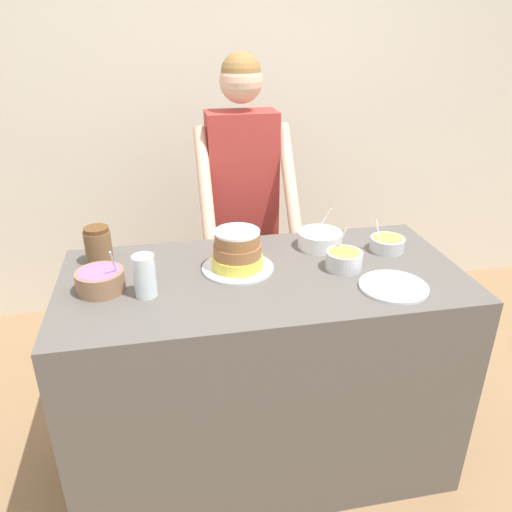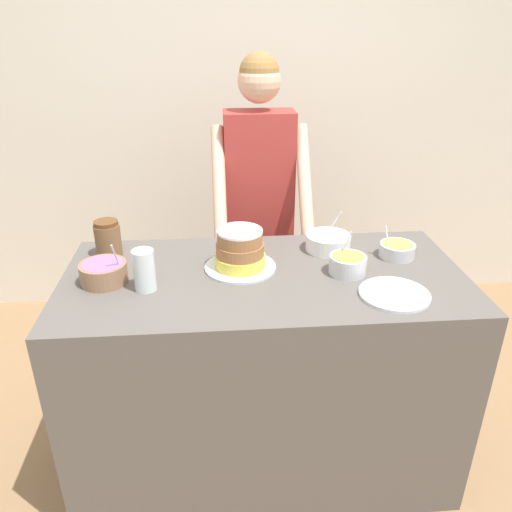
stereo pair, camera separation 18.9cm
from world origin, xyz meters
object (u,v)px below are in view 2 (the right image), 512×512
(cake, at_px, (240,252))
(ceramic_plate, at_px, (394,294))
(frosting_bowl_yellow, at_px, (397,249))
(stoneware_jar, at_px, (108,239))
(frosting_bowl_olive, at_px, (348,264))
(person_baker, at_px, (259,188))
(frosting_bowl_white, at_px, (328,242))
(drinking_glass, at_px, (144,270))
(frosting_bowl_purple, at_px, (104,272))

(cake, xyz_separation_m, ceramic_plate, (0.55, -0.27, -0.07))
(frosting_bowl_yellow, bearing_deg, stoneware_jar, 174.69)
(frosting_bowl_olive, relative_size, ceramic_plate, 0.61)
(person_baker, bearing_deg, frosting_bowl_white, -64.12)
(cake, distance_m, frosting_bowl_white, 0.42)
(frosting_bowl_white, bearing_deg, frosting_bowl_olive, -82.22)
(frosting_bowl_olive, bearing_deg, drinking_glass, -174.98)
(frosting_bowl_white, xyz_separation_m, frosting_bowl_olive, (0.03, -0.22, 0.00))
(cake, bearing_deg, frosting_bowl_white, 20.49)
(frosting_bowl_purple, distance_m, stoneware_jar, 0.25)
(ceramic_plate, bearing_deg, drinking_glass, 172.29)
(frosting_bowl_yellow, bearing_deg, frosting_bowl_olive, -151.90)
(cake, distance_m, ceramic_plate, 0.61)
(stoneware_jar, bearing_deg, frosting_bowl_purple, -84.37)
(frosting_bowl_purple, relative_size, drinking_glass, 1.12)
(frosting_bowl_white, distance_m, ceramic_plate, 0.44)
(frosting_bowl_olive, height_order, stoneware_jar, same)
(frosting_bowl_yellow, distance_m, ceramic_plate, 0.34)
(cake, height_order, frosting_bowl_olive, cake)
(drinking_glass, bearing_deg, person_baker, 58.75)
(person_baker, relative_size, stoneware_jar, 11.08)
(frosting_bowl_yellow, xyz_separation_m, stoneware_jar, (-1.21, 0.11, 0.04))
(cake, bearing_deg, ceramic_plate, -26.06)
(frosting_bowl_white, xyz_separation_m, drinking_glass, (-0.75, -0.29, 0.04))
(person_baker, height_order, drinking_glass, person_baker)
(person_baker, relative_size, frosting_bowl_yellow, 11.66)
(drinking_glass, bearing_deg, frosting_bowl_olive, 5.02)
(frosting_bowl_white, distance_m, drinking_glass, 0.80)
(cake, relative_size, drinking_glass, 1.82)
(drinking_glass, xyz_separation_m, ceramic_plate, (0.91, -0.12, -0.07))
(cake, height_order, ceramic_plate, cake)
(frosting_bowl_white, height_order, frosting_bowl_olive, frosting_bowl_white)
(frosting_bowl_purple, relative_size, stoneware_jar, 1.14)
(frosting_bowl_white, relative_size, frosting_bowl_yellow, 1.30)
(drinking_glass, bearing_deg, frosting_bowl_purple, 157.11)
(cake, height_order, frosting_bowl_purple, frosting_bowl_purple)
(person_baker, xyz_separation_m, stoneware_jar, (-0.68, -0.50, -0.04))
(frosting_bowl_purple, distance_m, drinking_glass, 0.18)
(ceramic_plate, xyz_separation_m, stoneware_jar, (-1.10, 0.44, 0.07))
(cake, bearing_deg, person_baker, 78.61)
(person_baker, height_order, ceramic_plate, person_baker)
(frosting_bowl_white, height_order, ceramic_plate, frosting_bowl_white)
(cake, height_order, drinking_glass, cake)
(person_baker, xyz_separation_m, frosting_bowl_white, (0.25, -0.52, -0.08))
(cake, relative_size, ceramic_plate, 1.12)
(frosting_bowl_purple, relative_size, ceramic_plate, 0.69)
(frosting_bowl_yellow, distance_m, stoneware_jar, 1.22)
(frosting_bowl_white, relative_size, stoneware_jar, 1.24)
(frosting_bowl_purple, height_order, ceramic_plate, frosting_bowl_purple)
(person_baker, bearing_deg, stoneware_jar, -143.65)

